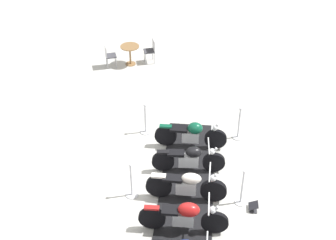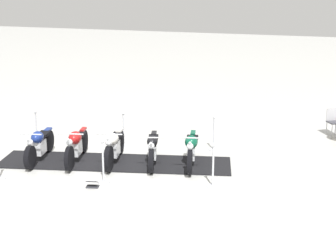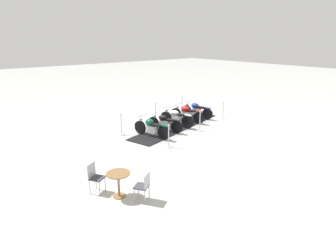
{
  "view_description": "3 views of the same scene",
  "coord_description": "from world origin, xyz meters",
  "px_view_note": "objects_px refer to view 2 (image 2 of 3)",
  "views": [
    {
      "loc": [
        8.34,
        2.59,
        9.14
      ],
      "look_at": [
        -1.9,
        -1.21,
        1.0
      ],
      "focal_mm": 49.5,
      "sensor_mm": 36.0,
      "label": 1
    },
    {
      "loc": [
        -6.08,
        12.03,
        4.88
      ],
      "look_at": [
        -1.14,
        -1.28,
        1.05
      ],
      "focal_mm": 53.38,
      "sensor_mm": 36.0,
      "label": 2
    },
    {
      "loc": [
        -9.91,
        -11.36,
        4.7
      ],
      "look_at": [
        -1.54,
        -1.13,
        0.9
      ],
      "focal_mm": 30.56,
      "sensor_mm": 36.0,
      "label": 3
    }
  ],
  "objects_px": {
    "motorcycle_cream": "(114,147)",
    "cafe_chair_near_table": "(333,120)",
    "stanchion_left_rear": "(214,140)",
    "motorcycle_black": "(153,149)",
    "motorcycle_forest": "(191,149)",
    "stanchion_right_mid": "(103,168)",
    "motorcycle_navy": "(39,145)",
    "stanchion_left_front": "(37,133)",
    "motorcycle_maroon": "(76,144)",
    "info_placard": "(93,185)",
    "stanchion_left_mid": "(124,136)",
    "stanchion_right_rear": "(213,173)"
  },
  "relations": [
    {
      "from": "stanchion_right_mid",
      "to": "stanchion_right_rear",
      "type": "distance_m",
      "value": 2.79
    },
    {
      "from": "stanchion_left_mid",
      "to": "stanchion_right_rear",
      "type": "distance_m",
      "value": 4.03
    },
    {
      "from": "info_placard",
      "to": "stanchion_right_mid",
      "type": "bearing_deg",
      "value": -123.22
    },
    {
      "from": "stanchion_right_mid",
      "to": "stanchion_right_rear",
      "type": "relative_size",
      "value": 1.02
    },
    {
      "from": "cafe_chair_near_table",
      "to": "motorcycle_maroon",
      "type": "bearing_deg",
      "value": -85.03
    },
    {
      "from": "motorcycle_maroon",
      "to": "stanchion_left_front",
      "type": "bearing_deg",
      "value": -131.83
    },
    {
      "from": "motorcycle_navy",
      "to": "stanchion_right_mid",
      "type": "relative_size",
      "value": 1.83
    },
    {
      "from": "motorcycle_black",
      "to": "stanchion_left_rear",
      "type": "xyz_separation_m",
      "value": [
        -1.25,
        -1.87,
        -0.15
      ]
    },
    {
      "from": "cafe_chair_near_table",
      "to": "motorcycle_black",
      "type": "bearing_deg",
      "value": -77.58
    },
    {
      "from": "motorcycle_navy",
      "to": "info_placard",
      "type": "height_order",
      "value": "motorcycle_navy"
    },
    {
      "from": "cafe_chair_near_table",
      "to": "motorcycle_navy",
      "type": "bearing_deg",
      "value": -87.74
    },
    {
      "from": "motorcycle_black",
      "to": "info_placard",
      "type": "height_order",
      "value": "motorcycle_black"
    },
    {
      "from": "stanchion_left_mid",
      "to": "cafe_chair_near_table",
      "type": "distance_m",
      "value": 7.05
    },
    {
      "from": "stanchion_left_rear",
      "to": "info_placard",
      "type": "bearing_deg",
      "value": 62.24
    },
    {
      "from": "stanchion_right_mid",
      "to": "stanchion_left_rear",
      "type": "relative_size",
      "value": 1.07
    },
    {
      "from": "motorcycle_navy",
      "to": "stanchion_left_front",
      "type": "height_order",
      "value": "stanchion_left_front"
    },
    {
      "from": "motorcycle_cream",
      "to": "stanchion_right_mid",
      "type": "height_order",
      "value": "stanchion_right_mid"
    },
    {
      "from": "motorcycle_cream",
      "to": "stanchion_right_rear",
      "type": "height_order",
      "value": "stanchion_right_rear"
    },
    {
      "from": "motorcycle_maroon",
      "to": "motorcycle_black",
      "type": "xyz_separation_m",
      "value": [
        -2.1,
        -0.58,
        -0.06
      ]
    },
    {
      "from": "motorcycle_maroon",
      "to": "cafe_chair_near_table",
      "type": "relative_size",
      "value": 2.41
    },
    {
      "from": "motorcycle_navy",
      "to": "motorcycle_maroon",
      "type": "xyz_separation_m",
      "value": [
        -1.06,
        -0.26,
        0.04
      ]
    },
    {
      "from": "motorcycle_forest",
      "to": "stanchion_left_mid",
      "type": "height_order",
      "value": "stanchion_left_mid"
    },
    {
      "from": "motorcycle_black",
      "to": "motorcycle_navy",
      "type": "bearing_deg",
      "value": -93.89
    },
    {
      "from": "motorcycle_black",
      "to": "motorcycle_forest",
      "type": "height_order",
      "value": "motorcycle_forest"
    },
    {
      "from": "stanchion_left_mid",
      "to": "cafe_chair_near_table",
      "type": "xyz_separation_m",
      "value": [
        -6.04,
        -3.63,
        0.17
      ]
    },
    {
      "from": "motorcycle_cream",
      "to": "stanchion_left_front",
      "type": "relative_size",
      "value": 1.91
    },
    {
      "from": "motorcycle_navy",
      "to": "info_placard",
      "type": "xyz_separation_m",
      "value": [
        -2.35,
        1.19,
        -0.43
      ]
    },
    {
      "from": "stanchion_left_mid",
      "to": "motorcycle_cream",
      "type": "bearing_deg",
      "value": 104.98
    },
    {
      "from": "motorcycle_navy",
      "to": "stanchion_left_rear",
      "type": "xyz_separation_m",
      "value": [
        -4.41,
        -2.72,
        -0.17
      ]
    },
    {
      "from": "motorcycle_forest",
      "to": "stanchion_left_front",
      "type": "xyz_separation_m",
      "value": [
        5.18,
        -0.16,
        -0.12
      ]
    },
    {
      "from": "motorcycle_black",
      "to": "stanchion_left_front",
      "type": "distance_m",
      "value": 4.15
    },
    {
      "from": "motorcycle_navy",
      "to": "cafe_chair_near_table",
      "type": "height_order",
      "value": "motorcycle_navy"
    },
    {
      "from": "cafe_chair_near_table",
      "to": "info_placard",
      "type": "bearing_deg",
      "value": -72.11
    },
    {
      "from": "motorcycle_cream",
      "to": "cafe_chair_near_table",
      "type": "distance_m",
      "value": 7.59
    },
    {
      "from": "motorcycle_cream",
      "to": "stanchion_right_rear",
      "type": "xyz_separation_m",
      "value": [
        -3.06,
        0.66,
        -0.15
      ]
    },
    {
      "from": "info_placard",
      "to": "motorcycle_forest",
      "type": "bearing_deg",
      "value": -143.75
    },
    {
      "from": "motorcycle_black",
      "to": "info_placard",
      "type": "xyz_separation_m",
      "value": [
        0.8,
        2.03,
        -0.41
      ]
    },
    {
      "from": "stanchion_left_rear",
      "to": "motorcycle_black",
      "type": "bearing_deg",
      "value": 56.25
    },
    {
      "from": "stanchion_left_mid",
      "to": "cafe_chair_near_table",
      "type": "relative_size",
      "value": 1.26
    },
    {
      "from": "motorcycle_maroon",
      "to": "motorcycle_black",
      "type": "relative_size",
      "value": 1.08
    },
    {
      "from": "motorcycle_forest",
      "to": "stanchion_left_rear",
      "type": "distance_m",
      "value": 1.62
    },
    {
      "from": "motorcycle_cream",
      "to": "stanchion_left_mid",
      "type": "relative_size",
      "value": 1.87
    },
    {
      "from": "motorcycle_navy",
      "to": "info_placard",
      "type": "bearing_deg",
      "value": 48.98
    },
    {
      "from": "motorcycle_forest",
      "to": "motorcycle_black",
      "type": "bearing_deg",
      "value": -89.66
    },
    {
      "from": "motorcycle_forest",
      "to": "stanchion_left_mid",
      "type": "relative_size",
      "value": 1.89
    },
    {
      "from": "stanchion_right_rear",
      "to": "info_placard",
      "type": "relative_size",
      "value": 3.21
    },
    {
      "from": "motorcycle_cream",
      "to": "info_placard",
      "type": "distance_m",
      "value": 1.82
    },
    {
      "from": "motorcycle_maroon",
      "to": "stanchion_left_mid",
      "type": "height_order",
      "value": "stanchion_left_mid"
    },
    {
      "from": "motorcycle_navy",
      "to": "motorcycle_cream",
      "type": "relative_size",
      "value": 0.99
    },
    {
      "from": "motorcycle_navy",
      "to": "stanchion_right_mid",
      "type": "distance_m",
      "value": 2.61
    }
  ]
}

